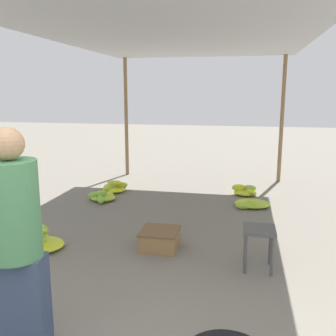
{
  "coord_description": "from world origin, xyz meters",
  "views": [
    {
      "loc": [
        0.95,
        -1.6,
        1.88
      ],
      "look_at": [
        0.0,
        3.02,
        0.92
      ],
      "focal_mm": 40.0,
      "sensor_mm": 36.0,
      "label": 1
    }
  ],
  "objects": [
    {
      "name": "crate_near",
      "position": [
        -0.02,
        2.6,
        0.12
      ],
      "size": [
        0.46,
        0.46,
        0.23
      ],
      "color": "olive",
      "rests_on": "ground"
    },
    {
      "name": "vendor_foreground",
      "position": [
        -0.54,
        0.53,
        0.86
      ],
      "size": [
        0.4,
        0.4,
        1.66
      ],
      "color": "#384766",
      "rests_on": "ground"
    },
    {
      "name": "banana_pile_right_0",
      "position": [
        1.08,
        4.55,
        0.05
      ],
      "size": [
        0.59,
        0.54,
        0.14
      ],
      "color": "#A8C82E",
      "rests_on": "ground"
    },
    {
      "name": "stool",
      "position": [
        1.14,
        2.28,
        0.37
      ],
      "size": [
        0.34,
        0.34,
        0.46
      ],
      "color": "#4C4C4C",
      "rests_on": "ground"
    },
    {
      "name": "banana_pile_left_2",
      "position": [
        -1.47,
        2.29,
        0.1
      ],
      "size": [
        0.59,
        0.61,
        0.31
      ],
      "color": "#ADC92D",
      "rests_on": "ground"
    },
    {
      "name": "canopy_tarp",
      "position": [
        0.0,
        3.43,
        2.65
      ],
      "size": [
        3.8,
        6.66,
        0.04
      ],
      "primitive_type": "cube",
      "color": "#B2B2B7",
      "rests_on": "canopy_post_front_left"
    },
    {
      "name": "banana_pile_left_0",
      "position": [
        -1.48,
        4.4,
        0.06
      ],
      "size": [
        0.51,
        0.67,
        0.2
      ],
      "color": "#7AB536",
      "rests_on": "ground"
    },
    {
      "name": "canopy_post_back_right",
      "position": [
        1.7,
        6.56,
        1.32
      ],
      "size": [
        0.08,
        0.08,
        2.63
      ],
      "primitive_type": "cylinder",
      "color": "olive",
      "rests_on": "ground"
    },
    {
      "name": "canopy_post_back_left",
      "position": [
        -1.7,
        6.56,
        1.32
      ],
      "size": [
        0.08,
        0.08,
        2.63
      ],
      "primitive_type": "cylinder",
      "color": "olive",
      "rests_on": "ground"
    },
    {
      "name": "banana_pile_right_1",
      "position": [
        1.02,
        5.29,
        0.07
      ],
      "size": [
        0.49,
        0.48,
        0.2
      ],
      "color": "#A8C82E",
      "rests_on": "ground"
    },
    {
      "name": "banana_pile_left_1",
      "position": [
        -1.46,
        5.01,
        0.1
      ],
      "size": [
        0.47,
        0.54,
        0.23
      ],
      "color": "#CAD528",
      "rests_on": "ground"
    }
  ]
}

